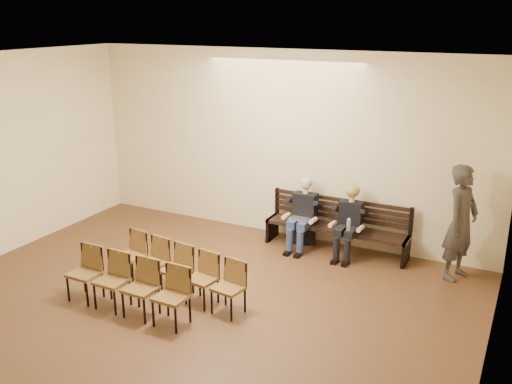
# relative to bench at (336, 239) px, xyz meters

# --- Properties ---
(ground) EXTENTS (10.00, 10.00, 0.00)m
(ground) POSITION_rel_bench_xyz_m (-1.22, -4.65, -0.23)
(ground) COLOR #53311C
(ground) RESTS_ON ground
(room_walls) EXTENTS (8.02, 10.01, 3.51)m
(room_walls) POSITION_rel_bench_xyz_m (-1.22, -3.86, 2.31)
(room_walls) COLOR beige
(room_walls) RESTS_ON ground
(bench) EXTENTS (2.60, 0.90, 0.45)m
(bench) POSITION_rel_bench_xyz_m (0.00, 0.00, 0.00)
(bench) COLOR black
(bench) RESTS_ON ground
(seated_man) EXTENTS (0.52, 0.73, 1.26)m
(seated_man) POSITION_rel_bench_xyz_m (-0.59, -0.12, 0.41)
(seated_man) COLOR black
(seated_man) RESTS_ON ground
(seated_woman) EXTENTS (0.50, 0.69, 1.16)m
(seated_woman) POSITION_rel_bench_xyz_m (0.27, -0.12, 0.36)
(seated_woman) COLOR black
(seated_woman) RESTS_ON ground
(laptop) EXTENTS (0.35, 0.28, 0.25)m
(laptop) POSITION_rel_bench_xyz_m (-0.61, -0.25, 0.35)
(laptop) COLOR silver
(laptop) RESTS_ON bench
(water_bottle) EXTENTS (0.08, 0.08, 0.23)m
(water_bottle) POSITION_rel_bench_xyz_m (0.34, -0.38, 0.34)
(water_bottle) COLOR silver
(water_bottle) RESTS_ON bench
(bag) EXTENTS (0.48, 0.39, 0.31)m
(bag) POSITION_rel_bench_xyz_m (-0.66, 0.10, -0.07)
(bag) COLOR black
(bag) RESTS_ON ground
(passerby) EXTENTS (0.75, 0.92, 2.16)m
(passerby) POSITION_rel_bench_xyz_m (2.10, -0.15, 0.86)
(passerby) COLOR #342F2A
(passerby) RESTS_ON ground
(chair_row_front) EXTENTS (2.41, 0.77, 0.77)m
(chair_row_front) POSITION_rel_bench_xyz_m (-1.59, -2.68, 0.16)
(chair_row_front) COLOR brown
(chair_row_front) RESTS_ON ground
(chair_row_back) EXTENTS (2.00, 0.48, 0.82)m
(chair_row_back) POSITION_rel_bench_xyz_m (-1.93, -3.44, 0.19)
(chair_row_back) COLOR brown
(chair_row_back) RESTS_ON ground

